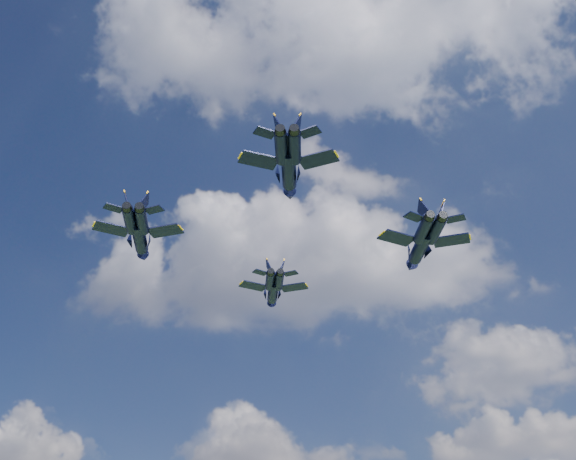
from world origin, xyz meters
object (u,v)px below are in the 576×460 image
Objects in this scene: jet_right at (420,248)px; jet_slot at (289,171)px; jet_lead at (273,292)px; jet_left at (140,239)px.

jet_right reaches higher than jet_slot.
jet_slot is (8.58, -35.90, -1.38)m from jet_lead.
jet_lead is at bearing 95.56° from jet_slot.
jet_lead is 27.89m from jet_right.
jet_lead reaches higher than jet_slot.
jet_slot is at bearing -139.36° from jet_right.
jet_right is (39.44, 8.93, -0.20)m from jet_left.
jet_left is 1.05× the size of jet_slot.
jet_right is at bearing 46.88° from jet_slot.
jet_right is at bearing -0.79° from jet_left.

